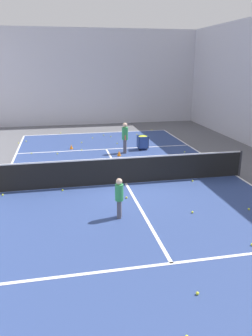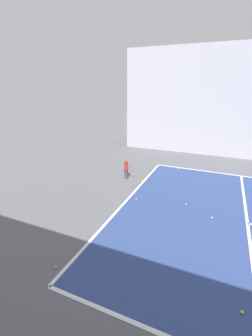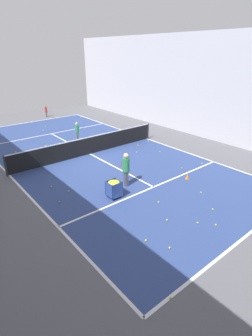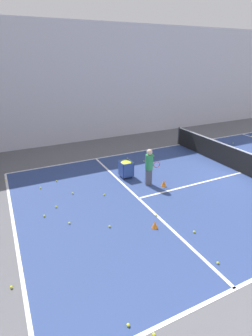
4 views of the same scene
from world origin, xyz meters
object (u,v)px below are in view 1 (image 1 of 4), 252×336
at_px(coach_at_net, 125,136).
at_px(ball_cart, 143,140).
at_px(child_midcourt, 119,195).
at_px(training_cone_1, 71,147).
at_px(tennis_net, 126,170).
at_px(training_cone_0, 119,153).

distance_m(coach_at_net, ball_cart, 1.28).
distance_m(child_midcourt, ball_cart, 8.44).
relative_size(coach_at_net, training_cone_1, 6.53).
xyz_separation_m(child_midcourt, ball_cart, (2.76, 7.97, -0.19)).
bearing_deg(ball_cart, child_midcourt, -109.09).
distance_m(child_midcourt, training_cone_1, 8.93).
bearing_deg(training_cone_1, child_midcourt, -82.87).
bearing_deg(ball_cart, training_cone_1, 167.38).
xyz_separation_m(tennis_net, child_midcourt, (-0.79, -2.87, 0.17)).
bearing_deg(tennis_net, ball_cart, 68.92).
bearing_deg(coach_at_net, tennis_net, 6.45).
bearing_deg(coach_at_net, training_cone_0, -21.54).
bearing_deg(tennis_net, training_cone_0, 83.54).
bearing_deg(training_cone_0, ball_cart, 34.81).
xyz_separation_m(child_midcourt, training_cone_1, (-1.11, 8.84, -0.61)).
distance_m(tennis_net, ball_cart, 5.47).
xyz_separation_m(coach_at_net, ball_cart, (1.10, 0.54, -0.38)).
bearing_deg(training_cone_1, tennis_net, -72.37).
relative_size(coach_at_net, child_midcourt, 1.25).
distance_m(coach_at_net, child_midcourt, 7.62).
bearing_deg(ball_cart, coach_at_net, -153.83).
relative_size(coach_at_net, ball_cart, 2.06).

